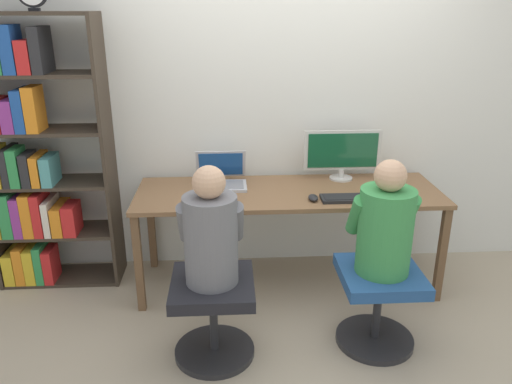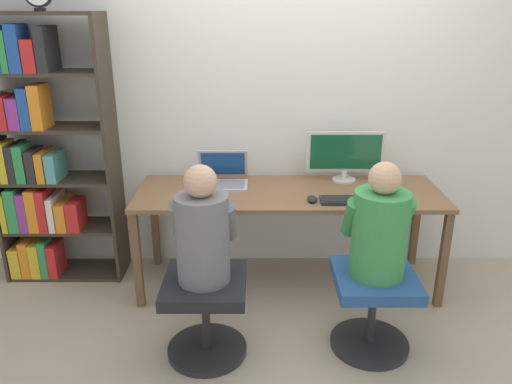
# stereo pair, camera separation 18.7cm
# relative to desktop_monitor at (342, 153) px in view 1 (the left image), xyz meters

# --- Properties ---
(ground_plane) EXTENTS (14.00, 14.00, 0.00)m
(ground_plane) POSITION_rel_desktop_monitor_xyz_m (-0.42, -0.57, -0.91)
(ground_plane) COLOR tan
(wall_back) EXTENTS (10.00, 0.05, 2.60)m
(wall_back) POSITION_rel_desktop_monitor_xyz_m (-0.42, 0.18, 0.39)
(wall_back) COLOR silver
(wall_back) RESTS_ON ground_plane
(desk) EXTENTS (2.10, 0.68, 0.72)m
(desk) POSITION_rel_desktop_monitor_xyz_m (-0.42, -0.22, -0.26)
(desk) COLOR brown
(desk) RESTS_ON ground_plane
(desktop_monitor) EXTENTS (0.56, 0.17, 0.37)m
(desktop_monitor) POSITION_rel_desktop_monitor_xyz_m (0.00, 0.00, 0.00)
(desktop_monitor) COLOR beige
(desktop_monitor) RESTS_ON desk
(laptop) EXTENTS (0.36, 0.32, 0.23)m
(laptop) POSITION_rel_desktop_monitor_xyz_m (-0.88, -0.08, -0.15)
(laptop) COLOR #B7B7BC
(laptop) RESTS_ON desk
(keyboard) EXTENTS (0.43, 0.14, 0.03)m
(keyboard) POSITION_rel_desktop_monitor_xyz_m (-0.01, -0.42, -0.18)
(keyboard) COLOR #232326
(keyboard) RESTS_ON desk
(computer_mouse_by_keyboard) EXTENTS (0.06, 0.11, 0.03)m
(computer_mouse_by_keyboard) POSITION_rel_desktop_monitor_xyz_m (-0.28, -0.41, -0.18)
(computer_mouse_by_keyboard) COLOR black
(computer_mouse_by_keyboard) RESTS_ON desk
(office_chair_left) EXTENTS (0.47, 0.47, 0.49)m
(office_chair_left) POSITION_rel_desktop_monitor_xyz_m (0.04, -0.96, -0.61)
(office_chair_left) COLOR #262628
(office_chair_left) RESTS_ON ground_plane
(office_chair_right) EXTENTS (0.47, 0.47, 0.49)m
(office_chair_right) POSITION_rel_desktop_monitor_xyz_m (-0.93, -1.01, -0.61)
(office_chair_right) COLOR #262628
(office_chair_right) RESTS_ON ground_plane
(person_at_monitor) EXTENTS (0.38, 0.33, 0.66)m
(person_at_monitor) POSITION_rel_desktop_monitor_xyz_m (0.04, -0.95, -0.14)
(person_at_monitor) COLOR #388C47
(person_at_monitor) RESTS_ON office_chair_left
(person_at_laptop) EXTENTS (0.36, 0.32, 0.67)m
(person_at_laptop) POSITION_rel_desktop_monitor_xyz_m (-0.93, -1.01, -0.14)
(person_at_laptop) COLOR slate
(person_at_laptop) RESTS_ON office_chair_right
(bookshelf) EXTENTS (0.84, 0.33, 1.89)m
(bookshelf) POSITION_rel_desktop_monitor_xyz_m (-2.17, -0.09, 0.01)
(bookshelf) COLOR #382D23
(bookshelf) RESTS_ON ground_plane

